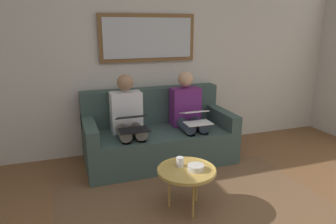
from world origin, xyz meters
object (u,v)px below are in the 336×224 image
couch (158,136)px  cup (180,162)px  person_right (128,119)px  person_left (188,113)px  framed_mirror (148,38)px  laptop_white (196,117)px  laptop_black (132,123)px  bowl (196,167)px  coffee_table (187,171)px

couch → cup: size_ratio=20.75×
cup → person_right: bearing=-75.8°
cup → person_left: (-0.52, -1.06, 0.15)m
couch → framed_mirror: size_ratio=1.45×
cup → person_left: person_left is taller
laptop_white → person_right: (0.79, -0.25, -0.02)m
framed_mirror → laptop_black: (0.40, 0.69, -0.92)m
bowl → framed_mirror: bearing=-90.6°
bowl → person_left: person_left is taller
coffee_table → person_right: bearing=-75.2°
person_left → person_right: 0.79m
laptop_white → person_right: size_ratio=0.29×
bowl → cup: bearing=-48.5°
coffee_table → person_right: (0.30, -1.15, 0.21)m
coffee_table → bowl: bowl is taller
coffee_table → bowl: size_ratio=3.59×
coffee_table → bowl: (-0.08, 0.04, 0.04)m
laptop_black → bowl: bearing=111.7°
coffee_table → laptop_black: (0.30, -0.91, 0.23)m
framed_mirror → person_left: bearing=131.0°
laptop_black → person_right: bearing=-90.0°
cup → person_left: size_ratio=0.08×
couch → framed_mirror: 1.30m
framed_mirror → person_right: size_ratio=1.13×
framed_mirror → cup: bearing=85.2°
couch → coffee_table: (0.09, 1.22, 0.09)m
framed_mirror → cup: size_ratio=14.32×
bowl → laptop_black: 1.04m
person_right → couch: bearing=-170.3°
framed_mirror → laptop_black: size_ratio=3.53×
laptop_white → cup: bearing=57.3°
couch → laptop_black: bearing=37.4°
cup → laptop_black: size_ratio=0.25×
couch → bowl: size_ratio=12.12×
cup → laptop_white: bearing=-122.7°
framed_mirror → coffee_table: size_ratio=2.33×
laptop_white → bowl: bearing=66.2°
bowl → person_left: 1.27m
bowl → person_right: (0.38, -1.19, 0.17)m
person_left → bowl: bearing=70.8°
coffee_table → person_left: bearing=-113.1°
cup → laptop_white: size_ratio=0.27×
person_left → laptop_white: (0.00, 0.25, 0.02)m
framed_mirror → laptop_white: bearing=119.4°
framed_mirror → cup: (0.13, 1.52, -1.09)m
bowl → person_right: bearing=-72.3°
couch → laptop_black: size_ratio=5.11×
couch → bowl: (0.02, 1.26, 0.13)m
framed_mirror → couch: bearing=90.0°
coffee_table → laptop_white: bearing=-118.6°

